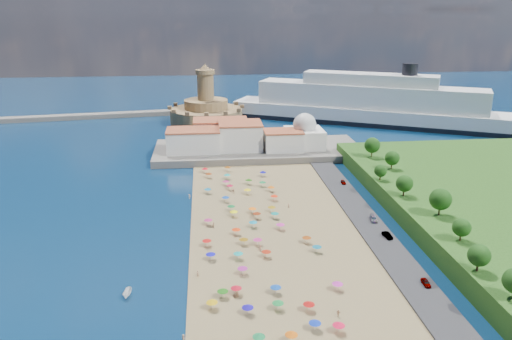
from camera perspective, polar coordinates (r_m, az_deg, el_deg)
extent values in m
plane|color=#071938|center=(150.23, -0.53, -5.88)|extent=(700.00, 700.00, 0.00)
cube|color=#59544C|center=(219.22, 0.26, 2.27)|extent=(90.00, 36.00, 3.00)
cube|color=#59544C|center=(251.96, -5.60, 4.19)|extent=(18.00, 70.00, 2.40)
cube|color=#59544C|center=(311.38, -24.12, 5.37)|extent=(199.03, 34.77, 2.60)
cube|color=silver|center=(212.66, -7.16, 3.31)|extent=(22.00, 14.00, 9.00)
cube|color=silver|center=(214.81, -1.81, 3.86)|extent=(18.00, 16.00, 11.00)
cube|color=silver|center=(213.34, 3.11, 3.33)|extent=(16.00, 12.00, 8.00)
cube|color=silver|center=(226.17, -4.06, 4.42)|extent=(24.00, 14.00, 10.00)
cube|color=silver|center=(218.91, 5.54, 3.65)|extent=(16.00, 16.00, 8.00)
sphere|color=silver|center=(217.52, 5.58, 5.18)|extent=(10.00, 10.00, 10.00)
cylinder|color=silver|center=(216.72, 5.61, 6.16)|extent=(1.20, 1.20, 1.60)
cylinder|color=#A57D52|center=(280.63, -5.69, 6.18)|extent=(40.00, 40.00, 8.00)
cylinder|color=#A57D52|center=(279.39, -5.73, 7.49)|extent=(24.00, 24.00, 5.00)
cylinder|color=#A57D52|center=(277.84, -5.79, 9.42)|extent=(9.00, 9.00, 14.00)
cylinder|color=#A57D52|center=(276.77, -5.85, 11.10)|extent=(10.40, 10.40, 2.40)
cone|color=#A57D52|center=(276.46, -5.86, 11.65)|extent=(6.00, 6.00, 3.00)
cube|color=black|center=(285.56, 12.58, 5.48)|extent=(147.48, 89.74, 2.47)
cube|color=white|center=(284.88, 12.63, 6.14)|extent=(146.41, 88.93, 9.16)
cube|color=white|center=(282.98, 12.77, 8.25)|extent=(117.31, 71.51, 12.22)
cube|color=white|center=(281.65, 12.90, 10.09)|extent=(70.04, 44.90, 6.11)
cylinder|color=black|center=(278.83, 17.20, 10.94)|extent=(8.15, 8.15, 6.11)
cylinder|color=gray|center=(113.55, -2.27, -13.61)|extent=(0.07, 0.07, 2.00)
cone|color=#B70E20|center=(113.08, -2.28, -13.22)|extent=(2.50, 2.50, 0.60)
cylinder|color=gray|center=(156.61, -2.86, -4.38)|extent=(0.07, 0.07, 2.00)
cone|color=#136C2F|center=(156.27, -2.86, -4.08)|extent=(2.50, 2.50, 0.60)
cylinder|color=gray|center=(178.81, -3.45, -1.51)|extent=(0.07, 0.07, 2.00)
cone|color=#A02258|center=(178.51, -3.46, -1.24)|extent=(2.50, 2.50, 0.60)
cylinder|color=gray|center=(164.80, 2.10, -3.21)|extent=(0.07, 0.07, 2.00)
cone|color=#F42B0A|center=(164.48, 2.11, -2.92)|extent=(2.50, 2.50, 0.60)
cylinder|color=gray|center=(113.87, 2.26, -13.51)|extent=(0.07, 0.07, 2.00)
cone|color=#0C41A8|center=(113.41, 2.27, -13.12)|extent=(2.50, 2.50, 0.60)
cylinder|color=gray|center=(134.79, 0.18, -8.21)|extent=(0.07, 0.07, 2.00)
cone|color=#BB2875|center=(134.40, 0.18, -7.87)|extent=(2.50, 2.50, 0.60)
cylinder|color=gray|center=(127.90, -5.20, -9.81)|extent=(0.07, 0.07, 2.00)
cone|color=#110EB8|center=(127.49, -5.21, -9.45)|extent=(2.50, 2.50, 0.60)
cylinder|color=gray|center=(171.59, -5.54, -2.41)|extent=(0.07, 0.07, 2.00)
cone|color=#106B9A|center=(171.28, -5.55, -2.13)|extent=(2.50, 2.50, 0.60)
cylinder|color=gray|center=(152.52, -2.55, -5.01)|extent=(0.07, 0.07, 2.00)
cone|color=yellow|center=(152.17, -2.55, -4.69)|extent=(2.50, 2.50, 0.60)
cylinder|color=gray|center=(107.17, -0.96, -15.71)|extent=(0.07, 0.07, 2.00)
cone|color=#180B9A|center=(106.67, -0.96, -15.31)|extent=(2.50, 2.50, 0.60)
cylinder|color=gray|center=(116.46, 9.28, -12.98)|extent=(0.07, 0.07, 2.00)
cone|color=#C229A4|center=(116.00, 9.30, -12.60)|extent=(2.50, 2.50, 0.60)
cylinder|color=gray|center=(163.90, -3.49, -3.35)|extent=(0.07, 0.07, 2.00)
cone|color=#0C3DA1|center=(163.57, -3.50, -3.06)|extent=(2.50, 2.50, 0.60)
cylinder|color=gray|center=(145.17, -0.34, -6.22)|extent=(0.07, 0.07, 2.00)
cone|color=#117FA0|center=(144.80, -0.34, -5.89)|extent=(2.50, 2.50, 0.60)
cylinder|color=gray|center=(177.62, 0.74, -1.61)|extent=(0.07, 0.07, 2.00)
cone|color=#15793C|center=(177.32, 0.74, -1.34)|extent=(2.50, 2.50, 0.60)
cylinder|color=gray|center=(174.51, -3.01, -2.00)|extent=(0.07, 0.07, 2.00)
cone|color=#AF0E2E|center=(174.20, -3.02, -1.72)|extent=(2.50, 2.50, 0.60)
cylinder|color=gray|center=(131.99, 6.97, -8.95)|extent=(0.07, 0.07, 2.00)
cone|color=#0E6281|center=(131.59, 6.99, -8.60)|extent=(2.50, 2.50, 0.60)
cylinder|color=gray|center=(121.11, -1.54, -11.44)|extent=(0.07, 0.07, 2.00)
cone|color=#A6238A|center=(120.67, -1.55, -11.06)|extent=(2.50, 2.50, 0.60)
cylinder|color=gray|center=(147.25, -5.47, -5.94)|extent=(0.07, 0.07, 2.00)
cone|color=#B42669|center=(146.89, -5.48, -5.62)|extent=(2.50, 2.50, 0.60)
cylinder|color=gray|center=(154.64, -0.41, -4.66)|extent=(0.07, 0.07, 2.00)
cone|color=orange|center=(154.29, -0.41, -4.35)|extent=(2.50, 2.50, 0.60)
cylinder|color=gray|center=(151.05, 0.10, -5.22)|extent=(0.07, 0.07, 2.00)
cone|color=maroon|center=(150.70, 0.10, -4.91)|extent=(2.50, 2.50, 0.60)
cylinder|color=gray|center=(103.40, 6.74, -17.25)|extent=(0.07, 0.07, 2.00)
cone|color=#0E2DB7|center=(102.88, 6.76, -16.84)|extent=(2.50, 2.50, 0.60)
cylinder|color=gray|center=(155.78, 1.80, -4.49)|extent=(0.07, 0.07, 2.00)
cone|color=#99740D|center=(155.44, 1.80, -4.19)|extent=(2.50, 2.50, 0.60)
cylinder|color=gray|center=(188.48, 0.80, -0.44)|extent=(0.07, 0.07, 2.00)
cone|color=#0E0CA4|center=(188.20, 0.80, -0.18)|extent=(2.50, 2.50, 0.60)
cylinder|color=gray|center=(108.62, 2.52, -15.22)|extent=(0.07, 0.07, 2.00)
cone|color=#167C33|center=(108.14, 2.52, -14.82)|extent=(2.50, 2.50, 0.60)
cylinder|color=gray|center=(134.85, -5.63, -8.29)|extent=(0.07, 0.07, 2.00)
cone|color=red|center=(134.46, -5.64, -7.95)|extent=(2.50, 2.50, 0.60)
cylinder|color=gray|center=(151.20, 2.17, -5.21)|extent=(0.07, 0.07, 2.00)
cone|color=#0F8980|center=(150.85, 2.18, -4.90)|extent=(2.50, 2.50, 0.60)
cylinder|color=gray|center=(109.14, -5.05, -15.10)|extent=(0.07, 0.07, 2.00)
cone|color=#CD9F0B|center=(108.66, -5.06, -14.70)|extent=(2.50, 2.50, 0.60)
cylinder|color=gray|center=(134.95, -1.43, -8.18)|extent=(0.07, 0.07, 2.00)
cone|color=#825C0B|center=(134.56, -1.43, -7.84)|extent=(2.50, 2.50, 0.60)
cylinder|color=gray|center=(128.64, 1.19, -9.57)|extent=(0.07, 0.07, 2.00)
cone|color=#AB240D|center=(128.22, 1.19, -9.21)|extent=(2.50, 2.50, 0.60)
cylinder|color=gray|center=(99.98, 4.06, -18.55)|extent=(0.07, 0.07, 2.00)
cone|color=#D35A0B|center=(99.45, 4.07, -18.13)|extent=(2.50, 2.50, 0.60)
cylinder|color=gray|center=(179.88, -0.85, -1.36)|extent=(0.07, 0.07, 2.00)
cone|color=#236311|center=(179.58, -0.85, -1.08)|extent=(2.50, 2.50, 0.60)
cylinder|color=gray|center=(127.78, -2.05, -9.77)|extent=(0.07, 0.07, 2.00)
cone|color=#0F8F89|center=(127.37, -2.05, -9.41)|extent=(2.50, 2.50, 0.60)
cylinder|color=gray|center=(143.81, 2.80, -6.48)|extent=(0.07, 0.07, 2.00)
cone|color=#C72A94|center=(143.44, 2.81, -6.16)|extent=(2.50, 2.50, 0.60)
cylinder|color=gray|center=(108.70, 6.06, -15.29)|extent=(0.07, 0.07, 2.00)
cone|color=#A90F0D|center=(108.21, 6.07, -14.89)|extent=(2.50, 2.50, 0.60)
cylinder|color=gray|center=(194.62, -3.26, 0.13)|extent=(0.07, 0.07, 2.00)
cone|color=#8B450C|center=(194.35, -3.26, 0.38)|extent=(2.50, 2.50, 0.60)
cylinder|color=gray|center=(185.74, -3.33, -0.75)|extent=(0.07, 0.07, 2.00)
cone|color=#10978E|center=(185.46, -3.33, -0.49)|extent=(2.50, 2.50, 0.60)
cylinder|color=gray|center=(172.80, 1.73, -2.18)|extent=(0.07, 0.07, 2.00)
cone|color=#DA600B|center=(172.50, 1.73, -1.90)|extent=(2.50, 2.50, 0.60)
cylinder|color=gray|center=(136.61, 5.81, -7.94)|extent=(0.07, 0.07, 2.00)
cone|color=#8C3A0C|center=(136.23, 5.82, -7.59)|extent=(2.50, 2.50, 0.60)
cylinder|color=gray|center=(193.46, -5.86, -0.05)|extent=(0.07, 0.07, 2.00)
cone|color=red|center=(193.18, -5.87, 0.20)|extent=(2.50, 2.50, 0.60)
cylinder|color=gray|center=(170.31, -0.98, -2.49)|extent=(0.07, 0.07, 2.00)
cone|color=yellow|center=(170.00, -0.98, -2.20)|extent=(2.50, 2.50, 0.60)
cylinder|color=gray|center=(99.29, 0.33, -18.79)|extent=(0.07, 0.07, 2.00)
cone|color=#14743C|center=(98.76, 0.33, -18.37)|extent=(2.50, 2.50, 0.60)
cylinder|color=gray|center=(187.44, -5.43, -0.63)|extent=(0.07, 0.07, 2.00)
cone|color=#83320B|center=(187.16, -5.43, -0.37)|extent=(2.50, 2.50, 0.60)
cylinder|color=gray|center=(140.71, -2.28, -7.05)|extent=(0.07, 0.07, 2.00)
cone|color=red|center=(140.33, -2.29, -6.72)|extent=(2.50, 2.50, 0.60)
cylinder|color=gray|center=(112.66, -3.82, -13.92)|extent=(0.07, 0.07, 2.00)
cone|color=#1D6612|center=(112.18, -3.83, -13.53)|extent=(2.50, 2.50, 0.60)
cylinder|color=gray|center=(103.40, 9.42, -17.39)|extent=(0.07, 0.07, 2.00)
cone|color=red|center=(102.89, 9.45, -16.98)|extent=(2.50, 2.50, 0.60)
imported|color=tan|center=(171.11, -2.59, -2.48)|extent=(0.76, 0.89, 1.59)
imported|color=tan|center=(107.83, 9.38, -15.85)|extent=(1.07, 0.70, 1.69)
imported|color=tan|center=(112.74, -2.19, -13.96)|extent=(1.53, 1.38, 1.69)
imported|color=tan|center=(120.82, -6.68, -11.70)|extent=(0.74, 0.77, 1.77)
imported|color=tan|center=(159.00, 3.76, -4.08)|extent=(0.79, 0.74, 1.82)
imported|color=tan|center=(167.89, -7.60, -3.02)|extent=(1.23, 1.06, 1.65)
imported|color=tan|center=(145.51, -4.87, -6.28)|extent=(1.08, 1.04, 1.76)
imported|color=tan|center=(131.78, 0.50, -8.92)|extent=(1.01, 0.97, 1.75)
imported|color=tan|center=(100.53, -8.30, -18.54)|extent=(0.59, 0.90, 1.84)
imported|color=white|center=(116.95, -14.49, -13.49)|extent=(2.09, 4.19, 1.55)
imported|color=gray|center=(122.56, 18.85, -12.07)|extent=(1.66, 3.68, 1.23)
imported|color=gray|center=(182.22, 9.95, -1.36)|extent=(1.68, 3.61, 1.20)
imported|color=gray|center=(152.62, 13.30, -5.44)|extent=(2.58, 4.83, 1.33)
imported|color=gray|center=(142.80, 14.78, -7.22)|extent=(2.05, 4.32, 1.37)
cylinder|color=#382314|center=(120.75, 23.99, -9.93)|extent=(0.50, 0.50, 2.74)
sphere|color=#14380F|center=(119.68, 24.14, -8.88)|extent=(4.92, 4.92, 4.92)
cylinder|color=#382314|center=(134.04, 22.34, -6.97)|extent=(0.50, 0.50, 2.53)
sphere|color=#14380F|center=(133.15, 22.46, -6.08)|extent=(4.55, 4.55, 4.55)
cylinder|color=#382314|center=(147.68, 20.22, -4.24)|extent=(0.50, 0.50, 3.39)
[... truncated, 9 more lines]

